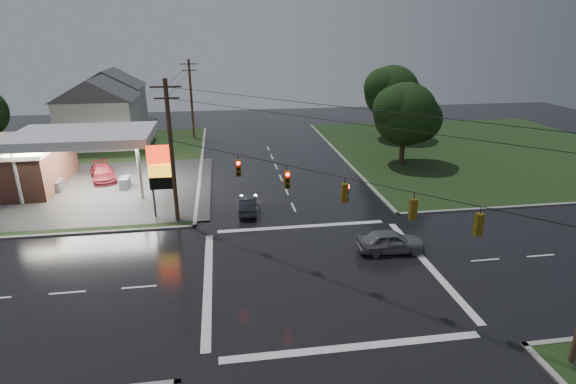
{
  "coord_description": "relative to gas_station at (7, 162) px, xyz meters",
  "views": [
    {
      "loc": [
        -5.72,
        -23.91,
        14.35
      ],
      "look_at": [
        -1.12,
        6.68,
        3.0
      ],
      "focal_mm": 28.0,
      "sensor_mm": 36.0,
      "label": 1
    }
  ],
  "objects": [
    {
      "name": "house_far",
      "position": [
        3.73,
        28.3,
        1.86
      ],
      "size": [
        11.05,
        8.48,
        8.6
      ],
      "color": "silver",
      "rests_on": "ground"
    },
    {
      "name": "house_near",
      "position": [
        4.73,
        16.3,
        1.86
      ],
      "size": [
        11.05,
        8.48,
        8.6
      ],
      "color": "silver",
      "rests_on": "ground"
    },
    {
      "name": "car_crossing",
      "position": [
        30.91,
        -17.59,
        -1.78
      ],
      "size": [
        4.59,
        2.06,
        1.53
      ],
      "primitive_type": "imported",
      "rotation": [
        0.0,
        0.0,
        1.51
      ],
      "color": "slate",
      "rests_on": "ground"
    },
    {
      "name": "grass_ne",
      "position": [
        51.68,
        6.3,
        -2.51
      ],
      "size": [
        36.0,
        36.0,
        0.08
      ],
      "primitive_type": "cube",
      "color": "black",
      "rests_on": "ground"
    },
    {
      "name": "utility_pole_nw",
      "position": [
        16.18,
        -10.2,
        3.17
      ],
      "size": [
        2.2,
        0.32,
        11.0
      ],
      "color": "#382619",
      "rests_on": "ground"
    },
    {
      "name": "ground",
      "position": [
        25.68,
        -19.7,
        -2.55
      ],
      "size": [
        120.0,
        120.0,
        0.0
      ],
      "primitive_type": "plane",
      "color": "black",
      "rests_on": "ground"
    },
    {
      "name": "car_north",
      "position": [
        21.8,
        -9.21,
        -1.89
      ],
      "size": [
        1.72,
        4.09,
        1.31
      ],
      "primitive_type": "imported",
      "rotation": [
        0.0,
        0.0,
        3.06
      ],
      "color": "black",
      "rests_on": "ground"
    },
    {
      "name": "car_pump",
      "position": [
        8.04,
        1.23,
        -1.79
      ],
      "size": [
        3.65,
        5.62,
        1.51
      ],
      "primitive_type": "imported",
      "rotation": [
        0.0,
        0.0,
        0.32
      ],
      "color": "#5D151B",
      "rests_on": "ground"
    },
    {
      "name": "tree_ne_near",
      "position": [
        39.82,
        2.29,
        3.01
      ],
      "size": [
        7.99,
        6.8,
        8.98
      ],
      "color": "black",
      "rests_on": "ground"
    },
    {
      "name": "tree_ne_far",
      "position": [
        42.83,
        14.29,
        3.63
      ],
      "size": [
        8.46,
        7.2,
        9.8
      ],
      "color": "black",
      "rests_on": "ground"
    },
    {
      "name": "gas_station",
      "position": [
        0.0,
        0.0,
        0.0
      ],
      "size": [
        26.2,
        18.0,
        5.6
      ],
      "color": "#2D2D2D",
      "rests_on": "ground"
    },
    {
      "name": "utility_pole_n",
      "position": [
        16.18,
        18.3,
        2.92
      ],
      "size": [
        2.2,
        0.32,
        10.5
      ],
      "color": "#382619",
      "rests_on": "ground"
    },
    {
      "name": "grass_nw",
      "position": [
        -0.32,
        6.3,
        -2.51
      ],
      "size": [
        36.0,
        36.0,
        0.08
      ],
      "primitive_type": "cube",
      "color": "black",
      "rests_on": "ground"
    },
    {
      "name": "traffic_signals",
      "position": [
        25.69,
        -19.72,
        3.93
      ],
      "size": [
        26.87,
        26.87,
        1.47
      ],
      "color": "black",
      "rests_on": "ground"
    },
    {
      "name": "pylon_sign",
      "position": [
        15.18,
        -9.2,
        1.46
      ],
      "size": [
        2.0,
        0.35,
        6.0
      ],
      "color": "#59595E",
      "rests_on": "ground"
    }
  ]
}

